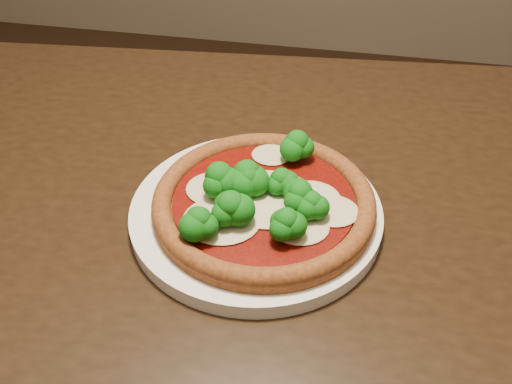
# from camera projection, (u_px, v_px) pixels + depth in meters

# --- Properties ---
(dining_table) EXTENTS (1.28, 0.90, 0.75)m
(dining_table) POSITION_uv_depth(u_px,v_px,m) (247.00, 269.00, 0.73)
(dining_table) COLOR black
(dining_table) RESTS_ON floor
(plate) EXTENTS (0.29, 0.29, 0.02)m
(plate) POSITION_uv_depth(u_px,v_px,m) (256.00, 213.00, 0.65)
(plate) COLOR white
(plate) RESTS_ON dining_table
(pizza) EXTENTS (0.25, 0.25, 0.06)m
(pizza) POSITION_uv_depth(u_px,v_px,m) (262.00, 198.00, 0.63)
(pizza) COLOR brown
(pizza) RESTS_ON plate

